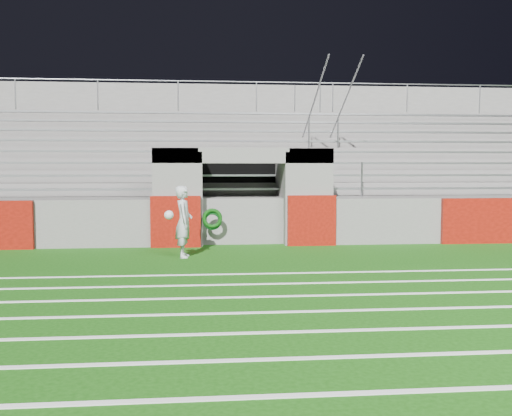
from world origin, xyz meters
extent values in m
plane|color=#13470B|center=(0.00, 0.00, 0.00)|extent=(90.00, 90.00, 0.00)
cube|color=white|center=(0.00, -7.00, 0.01)|extent=(28.00, 0.09, 0.01)
cube|color=white|center=(0.00, -6.00, 0.01)|extent=(28.00, 0.09, 0.01)
cube|color=white|center=(0.00, -5.00, 0.01)|extent=(28.00, 0.09, 0.01)
cube|color=white|center=(0.00, -4.00, 0.01)|extent=(28.00, 0.09, 0.01)
cube|color=white|center=(0.00, -3.00, 0.01)|extent=(28.00, 0.09, 0.01)
cube|color=white|center=(0.00, -2.00, 0.01)|extent=(28.00, 0.09, 0.01)
cube|color=white|center=(0.00, -1.00, 0.01)|extent=(28.00, 0.09, 0.01)
cube|color=#625F5D|center=(-1.80, 3.50, 1.30)|extent=(1.20, 1.00, 2.60)
cube|color=#625F5D|center=(1.80, 3.50, 1.30)|extent=(1.20, 1.00, 2.60)
cube|color=black|center=(0.00, 5.20, 1.25)|extent=(2.60, 0.20, 2.50)
cube|color=#625F5D|center=(-1.15, 4.10, 1.25)|extent=(0.10, 2.20, 2.50)
cube|color=#625F5D|center=(1.15, 4.10, 1.25)|extent=(0.10, 2.20, 2.50)
cube|color=#625F5D|center=(0.00, 3.50, 2.40)|extent=(4.80, 1.00, 0.40)
cube|color=#625F5D|center=(0.00, 7.35, 1.15)|extent=(26.00, 8.00, 0.20)
cube|color=#625F5D|center=(0.00, 7.35, 0.53)|extent=(26.00, 8.00, 1.05)
cube|color=#640F08|center=(-1.80, 2.94, 0.68)|extent=(1.30, 0.15, 1.35)
cube|color=#640F08|center=(1.80, 2.94, 0.68)|extent=(1.30, 0.15, 1.35)
cube|color=#640F08|center=(6.50, 2.94, 0.62)|extent=(2.20, 0.15, 1.25)
cube|color=gray|center=(0.00, 4.43, 1.47)|extent=(23.00, 0.28, 0.06)
cube|color=#625F5D|center=(0.00, 5.28, 1.44)|extent=(24.00, 0.75, 0.38)
cube|color=gray|center=(0.00, 5.18, 1.85)|extent=(23.00, 0.28, 0.06)
cube|color=#625F5D|center=(0.00, 6.03, 1.63)|extent=(24.00, 0.75, 0.76)
cube|color=gray|center=(0.00, 5.93, 2.23)|extent=(23.00, 0.28, 0.06)
cube|color=#625F5D|center=(0.00, 6.78, 1.82)|extent=(24.00, 0.75, 1.14)
cube|color=gray|center=(0.00, 6.68, 2.61)|extent=(23.00, 0.28, 0.06)
cube|color=#625F5D|center=(0.00, 7.53, 2.01)|extent=(24.00, 0.75, 1.52)
cube|color=gray|center=(0.00, 7.43, 2.99)|extent=(23.00, 0.28, 0.06)
cube|color=#625F5D|center=(0.00, 8.28, 2.20)|extent=(24.00, 0.75, 1.90)
cube|color=gray|center=(0.00, 8.18, 3.37)|extent=(23.00, 0.28, 0.06)
cube|color=#625F5D|center=(0.00, 9.03, 2.39)|extent=(24.00, 0.75, 2.28)
cube|color=gray|center=(0.00, 8.93, 3.75)|extent=(23.00, 0.28, 0.06)
cube|color=#625F5D|center=(0.00, 9.78, 2.58)|extent=(24.00, 0.75, 2.66)
cube|color=gray|center=(0.00, 9.68, 4.13)|extent=(23.00, 0.28, 0.06)
cube|color=#625F5D|center=(0.00, 10.45, 2.65)|extent=(26.00, 0.60, 5.29)
cylinder|color=#A5A8AD|center=(2.50, 4.15, 1.75)|extent=(0.05, 0.05, 1.00)
cylinder|color=#A5A8AD|center=(2.50, 7.15, 3.27)|extent=(0.05, 0.05, 1.00)
cylinder|color=#A5A8AD|center=(2.50, 10.15, 4.79)|extent=(0.05, 0.05, 1.00)
cylinder|color=#A5A8AD|center=(2.50, 7.15, 3.77)|extent=(0.05, 6.02, 3.08)
cylinder|color=#A5A8AD|center=(3.50, 4.15, 1.75)|extent=(0.05, 0.05, 1.00)
cylinder|color=#A5A8AD|center=(3.50, 7.15, 3.27)|extent=(0.05, 0.05, 1.00)
cylinder|color=#A5A8AD|center=(3.50, 10.15, 4.79)|extent=(0.05, 0.05, 1.00)
cylinder|color=#A5A8AD|center=(3.50, 7.15, 3.77)|extent=(0.05, 6.02, 3.08)
cylinder|color=#A5A8AD|center=(-8.00, 10.15, 4.84)|extent=(0.05, 0.05, 1.10)
cylinder|color=#A5A8AD|center=(-5.00, 10.15, 4.84)|extent=(0.05, 0.05, 1.10)
cylinder|color=#A5A8AD|center=(-2.00, 10.15, 4.84)|extent=(0.05, 0.05, 1.10)
cylinder|color=#A5A8AD|center=(1.00, 10.15, 4.84)|extent=(0.05, 0.05, 1.10)
cylinder|color=#A5A8AD|center=(4.00, 10.15, 4.84)|extent=(0.05, 0.05, 1.10)
cylinder|color=#A5A8AD|center=(7.00, 10.15, 4.84)|extent=(0.05, 0.05, 1.10)
cylinder|color=#A5A8AD|center=(10.00, 10.15, 4.84)|extent=(0.05, 0.05, 1.10)
cylinder|color=#A5A8AD|center=(0.00, 10.15, 5.39)|extent=(24.00, 0.05, 0.05)
imported|color=#B6BCC1|center=(-1.53, 1.26, 0.83)|extent=(0.40, 0.61, 1.66)
sphere|color=white|center=(-1.86, 0.98, 1.01)|extent=(0.21, 0.21, 0.21)
torus|color=#0D4317|center=(-0.85, 2.95, 0.70)|extent=(0.50, 0.09, 0.50)
torus|color=#0D3F0C|center=(-0.85, 2.90, 0.76)|extent=(0.52, 0.10, 0.52)
camera|label=1|loc=(-1.10, -11.99, 2.07)|focal=40.00mm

